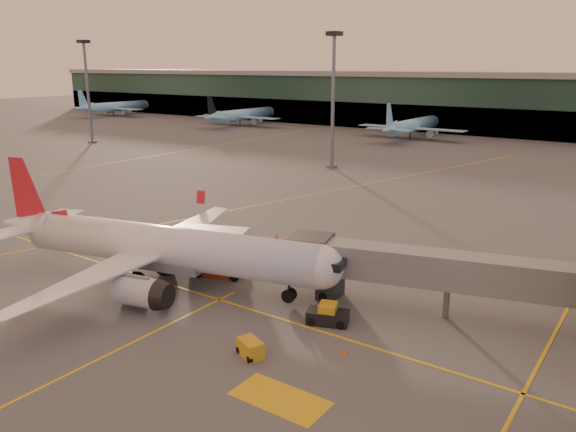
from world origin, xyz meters
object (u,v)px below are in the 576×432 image
Objects in this scene: gpu_cart at (250,348)px; pushback_tug at (328,315)px; main_airplane at (157,247)px; catering_truck at (218,249)px.

gpu_cart is 7.69m from pushback_tug.
main_airplane is at bearing -177.14° from gpu_cart.
pushback_tug reaches higher than gpu_cart.
main_airplane reaches higher than catering_truck.
main_airplane is at bearing 166.03° from pushback_tug.
pushback_tug is (14.12, -2.99, -1.94)m from catering_truck.
main_airplane is 5.75m from catering_truck.
main_airplane reaches higher than gpu_cart.
catering_truck is 14.56m from pushback_tug.
catering_truck is 2.73× the size of gpu_cart.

